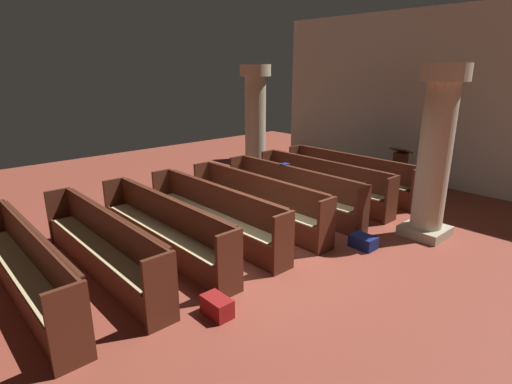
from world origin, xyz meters
name	(u,v)px	position (x,y,z in m)	size (l,w,h in m)	color
ground_plane	(266,245)	(0.00, 0.00, 0.00)	(19.20, 19.20, 0.00)	brown
back_wall	(436,99)	(0.00, 6.08, 2.25)	(10.00, 0.16, 4.50)	silver
pew_row_0	(349,174)	(-0.91, 3.73, 0.50)	(3.64, 0.46, 0.96)	#562819
pew_row_1	(322,181)	(-0.91, 2.68, 0.50)	(3.64, 0.46, 0.96)	#562819
pew_row_2	(292,190)	(-0.91, 1.64, 0.50)	(3.64, 0.47, 0.96)	#562819
pew_row_3	(256,200)	(-0.91, 0.59, 0.50)	(3.64, 0.46, 0.96)	#562819
pew_row_4	(214,212)	(-0.91, -0.45, 0.50)	(3.64, 0.46, 0.96)	#562819
pew_row_5	(164,226)	(-0.91, -1.50, 0.50)	(3.64, 0.47, 0.96)	#562819
pew_row_6	(102,244)	(-0.91, -2.55, 0.50)	(3.64, 0.46, 0.96)	#562819
pew_row_7	(25,266)	(-0.91, -3.59, 0.50)	(3.64, 0.46, 0.96)	#562819
pillar_aisle_side	(435,150)	(1.68, 2.54, 1.63)	(0.82, 0.82, 3.12)	tan
pillar_far_side	(255,121)	(-3.46, 2.88, 1.63)	(0.82, 0.82, 3.12)	tan
lectern	(399,172)	(-0.24, 5.00, 0.45)	(0.48, 0.45, 1.08)	#562B1A
hymn_book	(285,164)	(-1.30, 1.82, 0.97)	(0.14, 0.19, 0.02)	navy
kneeler_box_red	(217,306)	(1.12, -1.93, 0.13)	(0.42, 0.25, 0.25)	maroon
kneeler_box_navy	(363,242)	(1.22, 1.20, 0.11)	(0.44, 0.31, 0.22)	navy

